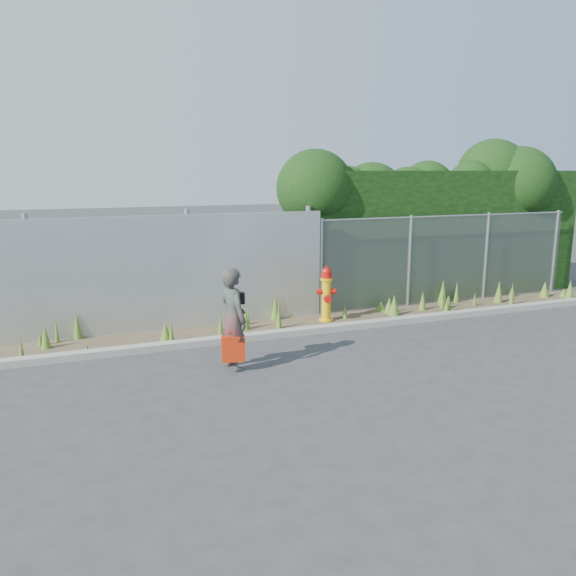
% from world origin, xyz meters
% --- Properties ---
extents(ground, '(80.00, 80.00, 0.00)m').
position_xyz_m(ground, '(0.00, 0.00, 0.00)').
color(ground, '#333235').
rests_on(ground, ground).
extents(curb, '(16.00, 0.22, 0.12)m').
position_xyz_m(curb, '(0.00, 1.80, 0.06)').
color(curb, gray).
rests_on(curb, ground).
extents(weed_strip, '(16.00, 1.32, 0.54)m').
position_xyz_m(weed_strip, '(1.02, 2.49, 0.15)').
color(weed_strip, '#4B3D2B').
rests_on(weed_strip, ground).
extents(corrugated_fence, '(8.50, 0.21, 2.30)m').
position_xyz_m(corrugated_fence, '(-3.25, 3.01, 1.10)').
color(corrugated_fence, '#A6A9AD').
rests_on(corrugated_fence, ground).
extents(chainlink_fence, '(6.50, 0.07, 2.05)m').
position_xyz_m(chainlink_fence, '(4.25, 3.00, 1.03)').
color(chainlink_fence, gray).
rests_on(chainlink_fence, ground).
extents(hedge, '(7.79, 2.24, 3.79)m').
position_xyz_m(hedge, '(4.53, 4.00, 2.01)').
color(hedge, black).
rests_on(hedge, ground).
extents(fire_hydrant, '(0.38, 0.34, 1.15)m').
position_xyz_m(fire_hydrant, '(0.93, 2.45, 0.56)').
color(fire_hydrant, '#E7AD0C').
rests_on(fire_hydrant, ground).
extents(woman, '(0.50, 0.65, 1.59)m').
position_xyz_m(woman, '(-1.54, 0.48, 0.79)').
color(woman, '#0D564B').
rests_on(woman, ground).
extents(red_tote_bag, '(0.35, 0.13, 0.46)m').
position_xyz_m(red_tote_bag, '(-1.60, 0.32, 0.37)').
color(red_tote_bag, red).
extents(black_shoulder_bag, '(0.24, 0.10, 0.18)m').
position_xyz_m(black_shoulder_bag, '(-1.44, 0.65, 1.07)').
color(black_shoulder_bag, black).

